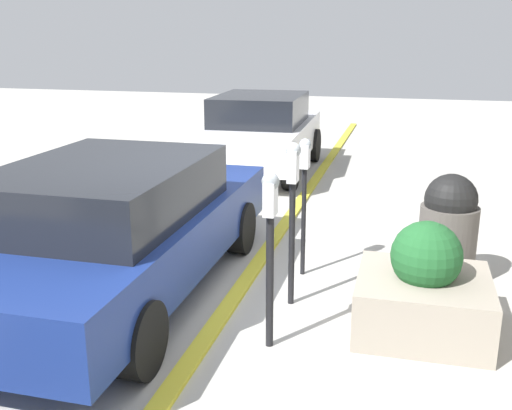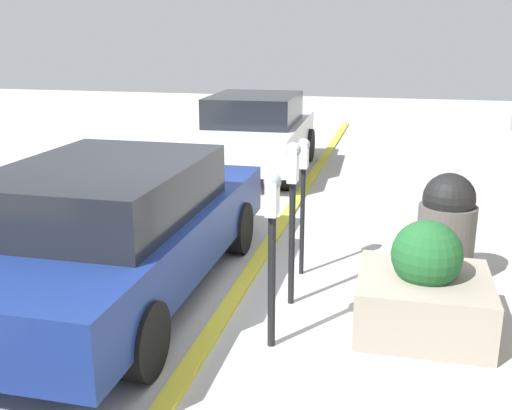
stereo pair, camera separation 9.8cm
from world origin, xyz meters
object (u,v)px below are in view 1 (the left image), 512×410
Objects in this scene: parking_meter_second at (293,192)px; trash_bin at (448,230)px; parked_car_rear at (262,132)px; planter_box at (423,292)px; parking_meter_nearest at (270,230)px; parking_meter_middle at (305,177)px; parked_car_middle at (115,225)px.

parking_meter_second is 1.82m from trash_bin.
planter_box is at bearing -155.38° from parked_car_rear.
trash_bin is at bearing -40.36° from parking_meter_nearest.
parking_meter_second reaches higher than parking_meter_middle.
parking_meter_middle reaches higher than parking_meter_nearest.
parking_meter_nearest is 1.63m from parking_meter_middle.
parked_car_middle is (-0.97, 1.74, -0.37)m from parking_meter_middle.
trash_bin is at bearing -71.17° from parked_car_middle.
planter_box is 6.53m from parked_car_rear.
parking_meter_nearest is at bearing -179.75° from parking_meter_middle.
parking_meter_middle is (1.63, 0.01, 0.06)m from parking_meter_nearest.
parking_meter_nearest is at bearing -167.49° from parked_car_rear.
parking_meter_middle is 0.33× the size of parked_car_middle.
parking_meter_middle is at bearing -162.93° from parked_car_rear.
parking_meter_nearest is at bearing 179.07° from parking_meter_second.
parking_meter_nearest is 0.33× the size of parked_car_middle.
planter_box is (-1.03, -1.26, -0.73)m from parking_meter_middle.
planter_box is (-0.26, -1.24, -0.76)m from parking_meter_second.
planter_box is 0.29× the size of parked_car_rear.
parking_meter_second is 1.06× the size of parking_meter_middle.
parked_car_rear is at bearing 14.57° from parking_meter_nearest.
parking_meter_second reaches higher than parked_car_rear.
parking_meter_second is 5.83m from parked_car_rear.
parked_car_middle is 1.15× the size of parked_car_rear.
parked_car_rear is 5.64m from trash_bin.
parked_car_rear is at bearing 16.85° from parking_meter_second.
parking_meter_second is at bearing -165.21° from parked_car_rear.
parking_meter_middle reaches higher than trash_bin.
parked_car_middle is (0.66, 1.75, -0.31)m from parking_meter_nearest.
parked_car_middle is 3.82× the size of trash_bin.
parking_meter_middle is 1.60m from trash_bin.
parking_meter_nearest is 0.87m from parking_meter_second.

